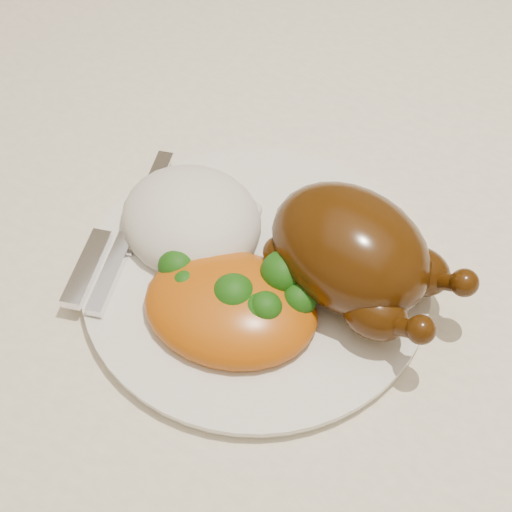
% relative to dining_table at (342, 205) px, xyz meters
% --- Properties ---
extents(floor, '(4.00, 4.00, 0.00)m').
position_rel_dining_table_xyz_m(floor, '(0.00, 0.00, -0.67)').
color(floor, brown).
rests_on(floor, ground).
extents(dining_table, '(1.60, 0.90, 0.76)m').
position_rel_dining_table_xyz_m(dining_table, '(0.00, 0.00, 0.00)').
color(dining_table, brown).
rests_on(dining_table, floor).
extents(tablecloth, '(1.73, 1.03, 0.18)m').
position_rel_dining_table_xyz_m(tablecloth, '(0.00, 0.00, 0.07)').
color(tablecloth, beige).
rests_on(tablecloth, dining_table).
extents(dinner_plate, '(0.33, 0.33, 0.01)m').
position_rel_dining_table_xyz_m(dinner_plate, '(-0.00, -0.20, 0.11)').
color(dinner_plate, white).
rests_on(dinner_plate, tablecloth).
extents(roast_chicken, '(0.18, 0.14, 0.09)m').
position_rel_dining_table_xyz_m(roast_chicken, '(0.07, -0.17, 0.16)').
color(roast_chicken, '#432107').
rests_on(roast_chicken, dinner_plate).
extents(rice_mound, '(0.15, 0.14, 0.07)m').
position_rel_dining_table_xyz_m(rice_mound, '(-0.07, -0.19, 0.13)').
color(rice_mound, white).
rests_on(rice_mound, dinner_plate).
extents(mac_and_cheese, '(0.16, 0.14, 0.06)m').
position_rel_dining_table_xyz_m(mac_and_cheese, '(0.01, -0.24, 0.13)').
color(mac_and_cheese, '#BD5A0C').
rests_on(mac_and_cheese, dinner_plate).
extents(cutlery, '(0.06, 0.19, 0.01)m').
position_rel_dining_table_xyz_m(cutlery, '(-0.12, -0.24, 0.12)').
color(cutlery, silver).
rests_on(cutlery, dinner_plate).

